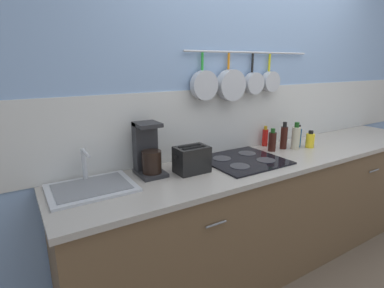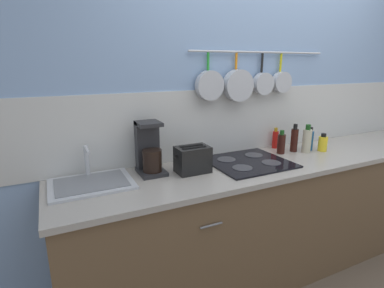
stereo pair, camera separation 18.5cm
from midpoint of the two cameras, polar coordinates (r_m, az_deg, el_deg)
name	(u,v)px [view 1 (the left image)]	position (r m, az deg, el deg)	size (l,w,h in m)	color
ground_plane	(272,258)	(2.80, 13.08, -20.43)	(12.00, 12.00, 0.00)	brown
wall_back	(252,104)	(2.56, 9.28, 7.49)	(7.20, 0.16, 2.60)	#84A3CC
cabinet_base	(276,211)	(2.57, 13.68, -12.35)	(3.33, 0.60, 0.89)	brown
countertop	(280,157)	(2.40, 14.37, -2.52)	(3.37, 0.62, 0.03)	#A59E93
sink_basin	(91,186)	(1.83, -21.48, -7.52)	(0.47, 0.36, 0.21)	#B7BABF
coffee_maker	(148,153)	(1.93, -11.12, -1.67)	(0.16, 0.21, 0.34)	#262628
toaster	(192,159)	(1.94, -2.78, -2.99)	(0.23, 0.15, 0.18)	black
cooktop	(244,160)	(2.20, 7.46, -3.09)	(0.55, 0.50, 0.01)	black
bottle_olive_oil	(272,141)	(2.47, 12.99, 0.51)	(0.06, 0.06, 0.19)	#33140F
bottle_sesame_oil	(265,137)	(2.62, 11.81, 1.27)	(0.05, 0.05, 0.17)	red
bottle_dish_soap	(284,137)	(2.56, 15.14, 1.27)	(0.06, 0.06, 0.23)	#33140F
bottle_cooking_wine	(296,137)	(2.57, 17.25, 1.19)	(0.07, 0.07, 0.23)	#BFB799
bottle_hot_sauce	(298,137)	(2.65, 17.68, 1.22)	(0.05, 0.05, 0.19)	navy
bottle_vinegar	(310,140)	(2.67, 19.77, 0.70)	(0.07, 0.07, 0.14)	yellow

